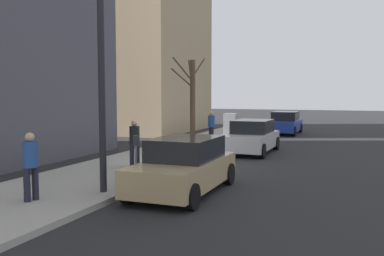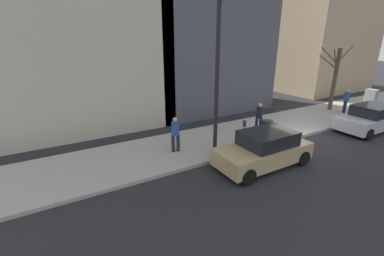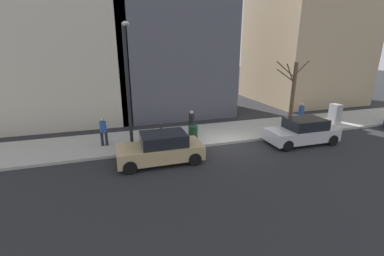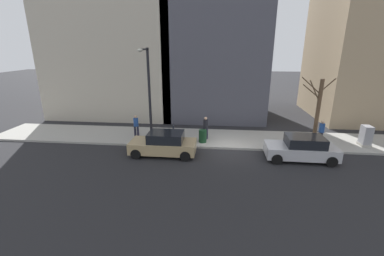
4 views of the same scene
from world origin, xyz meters
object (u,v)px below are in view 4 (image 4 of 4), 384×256
(utility_box, at_px, (366,136))
(pedestrian_near_meter, at_px, (321,131))
(office_tower_right, at_px, (121,4))
(parked_car_silver, at_px, (302,148))
(bare_tree, at_px, (318,107))
(pedestrian_midblock, at_px, (206,126))
(streetlamp, at_px, (148,89))
(pedestrian_far_corner, at_px, (136,125))
(parking_meter, at_px, (173,132))
(trash_bin, at_px, (203,136))
(parked_car_tan, at_px, (164,144))

(utility_box, distance_m, pedestrian_near_meter, 2.87)
(utility_box, height_order, office_tower_right, office_tower_right)
(parked_car_silver, xyz_separation_m, bare_tree, (3.75, -2.02, 1.77))
(bare_tree, height_order, pedestrian_near_meter, bare_tree)
(bare_tree, bearing_deg, pedestrian_midblock, 96.51)
(streetlamp, relative_size, pedestrian_near_meter, 3.92)
(utility_box, bearing_deg, bare_tree, 65.83)
(utility_box, relative_size, pedestrian_near_meter, 0.86)
(pedestrian_far_corner, height_order, office_tower_right, office_tower_right)
(parking_meter, relative_size, trash_bin, 1.50)
(office_tower_right, bearing_deg, parked_car_silver, -129.51)
(pedestrian_midblock, height_order, office_tower_right, office_tower_right)
(utility_box, relative_size, bare_tree, 0.32)
(parking_meter, distance_m, pedestrian_near_meter, 10.40)
(streetlamp, relative_size, pedestrian_midblock, 3.92)
(pedestrian_midblock, bearing_deg, bare_tree, -147.52)
(parking_meter, relative_size, office_tower_right, 0.06)
(trash_bin, distance_m, office_tower_right, 17.46)
(office_tower_right, bearing_deg, pedestrian_far_corner, -157.51)
(streetlamp, relative_size, pedestrian_far_corner, 3.92)
(bare_tree, height_order, pedestrian_far_corner, bare_tree)
(office_tower_right, bearing_deg, trash_bin, -139.24)
(pedestrian_near_meter, bearing_deg, bare_tree, -128.16)
(pedestrian_near_meter, bearing_deg, trash_bin, -37.71)
(parked_car_tan, distance_m, office_tower_right, 17.73)
(parked_car_tan, relative_size, utility_box, 2.94)
(streetlamp, distance_m, office_tower_right, 14.35)
(utility_box, bearing_deg, streetlamp, 93.93)
(parked_car_silver, bearing_deg, parked_car_tan, 91.47)
(parked_car_tan, xyz_separation_m, streetlamp, (1.52, 1.27, 3.28))
(utility_box, distance_m, office_tower_right, 24.94)
(parking_meter, height_order, office_tower_right, office_tower_right)
(parking_meter, distance_m, streetlamp, 3.44)
(trash_bin, height_order, pedestrian_far_corner, pedestrian_far_corner)
(parking_meter, height_order, pedestrian_far_corner, pedestrian_far_corner)
(parked_car_tan, height_order, bare_tree, bare_tree)
(trash_bin, distance_m, pedestrian_midblock, 0.94)
(parked_car_tan, relative_size, pedestrian_midblock, 2.53)
(pedestrian_midblock, xyz_separation_m, pedestrian_far_corner, (-0.05, 5.25, 0.00))
(parked_car_tan, bearing_deg, parked_car_silver, -89.27)
(parked_car_silver, relative_size, parked_car_tan, 1.01)
(pedestrian_midblock, height_order, pedestrian_far_corner, same)
(pedestrian_far_corner, bearing_deg, pedestrian_midblock, -169.32)
(parked_car_silver, distance_m, office_tower_right, 22.43)
(bare_tree, relative_size, pedestrian_far_corner, 2.73)
(parked_car_silver, distance_m, streetlamp, 10.49)
(trash_bin, height_order, pedestrian_near_meter, pedestrian_near_meter)
(parking_meter, bearing_deg, utility_box, -86.31)
(office_tower_right, bearing_deg, bare_tree, -117.21)
(parked_car_silver, relative_size, office_tower_right, 0.19)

